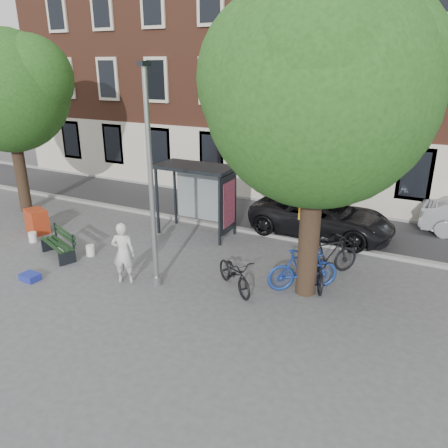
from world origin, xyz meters
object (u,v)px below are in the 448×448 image
lamppost (152,192)px  bike_b (303,269)px  painter (123,253)px  car_dark (321,216)px  bike_a (234,273)px  red_stand (37,221)px  bench (59,245)px  bus_shelter (206,185)px  bike_c (318,270)px  notice_sign (302,224)px  bike_d (328,256)px

lamppost → bike_b: 4.71m
painter → car_dark: 7.51m
bike_a → red_stand: bike_a is taller
lamppost → painter: lamppost is taller
bench → red_stand: red_stand is taller
bike_a → bus_shelter: bearing=77.8°
bike_a → bike_c: bike_a is taller
bench → red_stand: 2.74m
painter → red_stand: painter is taller
lamppost → painter: bearing=-162.8°
bench → notice_sign: size_ratio=1.02×
lamppost → bike_d: 5.57m
bike_a → bike_b: bike_b is taller
bike_d → red_stand: 10.81m
bus_shelter → bench: size_ratio=1.58×
lamppost → bus_shelter: bearing=98.4°
painter → red_stand: 5.80m
bench → lamppost: bearing=19.6°
bus_shelter → notice_sign: (3.80, -0.61, -0.67)m
bike_d → notice_sign: size_ratio=1.17×
lamppost → bike_c: (4.18, 2.07, -2.31)m
painter → bike_a: 3.26m
lamppost → bus_shelter: size_ratio=2.14×
bench → bike_d: size_ratio=0.87×
bike_b → bike_d: same height
bus_shelter → bike_a: (2.76, -3.36, -1.42)m
bike_a → bike_d: bike_d is taller
bench → bike_a: (6.15, 0.59, 0.09)m
bus_shelter → bench: bearing=-130.6°
notice_sign → bike_a: bearing=-91.0°
bus_shelter → painter: size_ratio=1.55×
bike_b → bike_d: 1.29m
painter → bus_shelter: bearing=-117.7°
bike_b → notice_sign: bearing=-17.9°
car_dark → notice_sign: size_ratio=2.96×
lamppost → bench: size_ratio=3.39×
lamppost → bike_d: bearing=33.9°
painter → bike_a: size_ratio=0.97×
lamppost → bike_c: 5.20m
bike_a → bike_b: size_ratio=0.92×
bench → bike_d: bike_d is taller
painter → car_dark: (4.11, 6.28, -0.19)m
bike_d → car_dark: (-1.07, 3.14, 0.11)m
bench → bike_a: 6.18m
painter → bike_a: painter is taller
painter → notice_sign: 5.60m
bench → car_dark: bearing=60.8°
notice_sign → painter: bearing=-117.6°
bike_b → red_stand: bearing=54.1°
painter → bike_d: bearing=-172.4°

